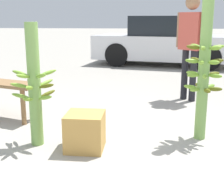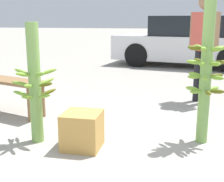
{
  "view_description": "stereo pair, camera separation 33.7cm",
  "coord_description": "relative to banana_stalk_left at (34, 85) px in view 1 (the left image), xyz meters",
  "views": [
    {
      "loc": [
        0.25,
        -2.89,
        1.3
      ],
      "look_at": [
        -0.09,
        0.38,
        0.53
      ],
      "focal_mm": 50.0,
      "sensor_mm": 36.0,
      "label": 1
    },
    {
      "loc": [
        0.59,
        -2.84,
        1.3
      ],
      "look_at": [
        -0.09,
        0.38,
        0.53
      ],
      "focal_mm": 50.0,
      "sensor_mm": 36.0,
      "label": 2
    }
  ],
  "objects": [
    {
      "name": "banana_stalk_center",
      "position": [
        1.74,
        0.35,
        0.14
      ],
      "size": [
        0.41,
        0.41,
        1.54
      ],
      "color": "#7AA851",
      "rests_on": "ground_plane"
    },
    {
      "name": "vendor_person",
      "position": [
        1.82,
        2.04,
        0.37
      ],
      "size": [
        0.45,
        0.46,
        1.65
      ],
      "rotation": [
        0.0,
        0.0,
        2.34
      ],
      "color": "black",
      "rests_on": "ground_plane"
    },
    {
      "name": "banana_stalk_left",
      "position": [
        0.0,
        0.0,
        0.0
      ],
      "size": [
        0.47,
        0.48,
        1.27
      ],
      "color": "#7AA851",
      "rests_on": "ground_plane"
    },
    {
      "name": "ground_plane",
      "position": [
        0.86,
        -0.11,
        -0.64
      ],
      "size": [
        80.0,
        80.0,
        0.0
      ],
      "primitive_type": "plane",
      "color": "#9E998E"
    },
    {
      "name": "produce_crate",
      "position": [
        0.53,
        -0.07,
        -0.45
      ],
      "size": [
        0.38,
        0.38,
        0.38
      ],
      "color": "#C69347",
      "rests_on": "ground_plane"
    },
    {
      "name": "parked_car",
      "position": [
        1.73,
        6.14,
        0.03
      ],
      "size": [
        4.17,
        2.47,
        1.37
      ],
      "rotation": [
        0.0,
        0.0,
        1.39
      ],
      "color": "silver",
      "rests_on": "ground_plane"
    }
  ]
}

